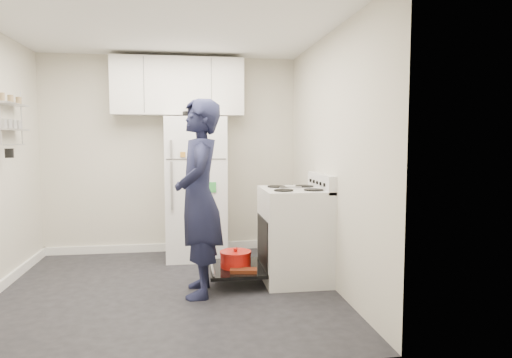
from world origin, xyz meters
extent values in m
cube|color=black|center=(0.00, 0.00, 0.00)|extent=(3.20, 3.20, 0.01)
cube|color=white|center=(0.00, 0.00, 2.50)|extent=(3.20, 3.20, 0.01)
cube|color=beige|center=(0.00, 1.60, 1.25)|extent=(3.20, 0.01, 2.50)
cube|color=beige|center=(0.00, -1.60, 1.25)|extent=(3.20, 0.01, 2.50)
cube|color=beige|center=(1.60, 0.00, 1.25)|extent=(0.01, 3.20, 2.50)
cube|color=white|center=(0.00, 1.59, 0.05)|extent=(3.20, 0.03, 0.10)
cube|color=silver|center=(1.28, 0.15, 0.46)|extent=(0.65, 0.76, 0.92)
cube|color=black|center=(1.21, 0.15, 0.40)|extent=(0.53, 0.60, 0.52)
cube|color=orange|center=(1.48, 0.15, 0.40)|extent=(0.02, 0.56, 0.46)
cylinder|color=black|center=(1.26, 0.15, 0.22)|extent=(0.34, 0.34, 0.02)
cube|color=silver|center=(1.56, 0.15, 1.01)|extent=(0.08, 0.76, 0.18)
cube|color=silver|center=(1.28, 0.15, 0.94)|extent=(0.65, 0.76, 0.03)
cube|color=#B2B2B7|center=(1.23, 0.10, 0.97)|extent=(0.22, 0.03, 0.01)
cube|color=black|center=(0.68, 0.15, 0.14)|extent=(0.55, 0.70, 0.03)
cylinder|color=#B2B2B7|center=(0.43, 0.15, 0.18)|extent=(0.02, 0.66, 0.02)
cylinder|color=red|center=(0.67, 0.14, 0.23)|extent=(0.31, 0.31, 0.14)
cylinder|color=red|center=(0.67, 0.14, 0.32)|extent=(0.32, 0.32, 0.02)
sphere|color=red|center=(0.67, 0.14, 0.34)|extent=(0.04, 0.04, 0.04)
cube|color=#933110|center=(0.73, -0.06, 0.18)|extent=(0.28, 0.17, 0.04)
cube|color=#933110|center=(0.73, 0.42, 0.18)|extent=(0.27, 0.16, 0.04)
cube|color=white|center=(0.30, 1.25, 0.86)|extent=(0.72, 0.70, 1.72)
cube|color=#4C4C4C|center=(0.30, 0.90, 1.23)|extent=(0.68, 0.01, 0.01)
cube|color=#B2B2B7|center=(0.02, 0.88, 1.35)|extent=(0.02, 0.03, 0.20)
cube|color=#B2B2B7|center=(0.02, 0.88, 0.93)|extent=(0.02, 0.03, 0.55)
cylinder|color=black|center=(0.30, 1.25, 1.75)|extent=(0.30, 0.30, 0.07)
cube|color=silver|center=(0.25, 0.89, 1.05)|extent=(0.12, 0.01, 0.16)
cube|color=orange|center=(0.40, 0.89, 1.35)|extent=(0.07, 0.01, 0.07)
cube|color=green|center=(0.48, 0.89, 0.90)|extent=(0.09, 0.01, 0.12)
cube|color=#B53344|center=(0.35, 0.89, 0.70)|extent=(0.10, 0.01, 0.10)
cube|color=#BD842C|center=(0.15, 0.89, 1.28)|extent=(0.06, 0.01, 0.06)
cube|color=silver|center=(0.10, 1.43, 2.10)|extent=(1.60, 0.33, 0.70)
cube|color=#B2B2B7|center=(-1.52, 0.50, 1.80)|extent=(0.14, 0.60, 0.02)
cube|color=#B2B2B7|center=(-1.52, 0.50, 1.55)|extent=(0.14, 0.60, 0.02)
cylinder|color=black|center=(-1.49, 0.32, 1.32)|extent=(0.08, 0.08, 0.09)
imported|color=#181B37|center=(0.30, -0.14, 0.91)|extent=(0.45, 0.67, 1.82)
camera|label=1|loc=(0.20, -4.36, 1.45)|focal=32.00mm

